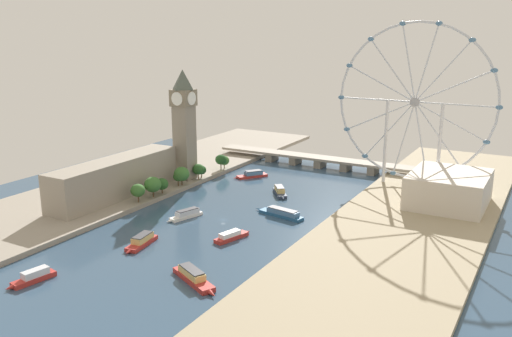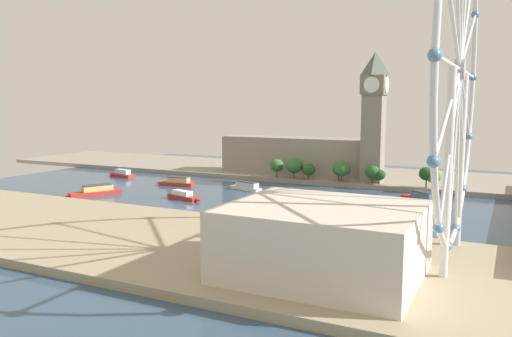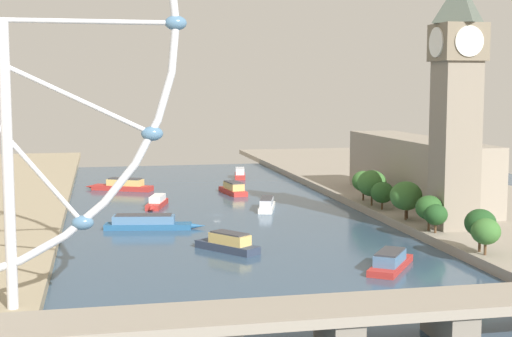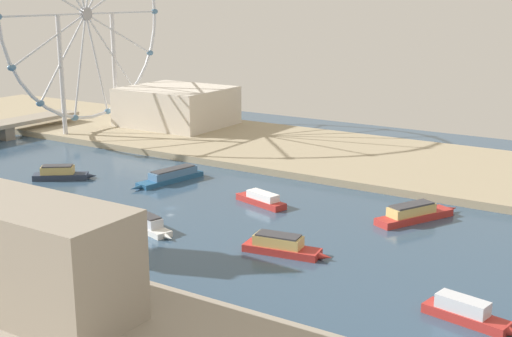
% 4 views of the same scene
% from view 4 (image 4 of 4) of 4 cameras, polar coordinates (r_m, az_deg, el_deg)
% --- Properties ---
extents(ground_plane, '(375.78, 375.78, 0.00)m').
position_cam_4_polar(ground_plane, '(249.56, -7.09, -3.27)').
color(ground_plane, '#334C66').
extents(riverbank_right, '(90.00, 520.00, 3.00)m').
position_cam_4_polar(riverbank_right, '(331.91, 4.27, 1.48)').
color(riverbank_right, tan).
rests_on(riverbank_right, ground_plane).
extents(ferris_wheel, '(114.50, 3.20, 116.72)m').
position_cam_4_polar(ferris_wheel, '(382.48, -13.82, 12.13)').
color(ferris_wheel, silver).
rests_on(ferris_wheel, riverbank_right).
extents(riverside_hall, '(47.15, 55.24, 20.82)m').
position_cam_4_polar(riverside_hall, '(389.65, -6.54, 5.12)').
color(riverside_hall, beige).
rests_on(riverside_hall, riverbank_right).
extents(tour_boat_0, '(33.38, 19.67, 6.08)m').
position_cam_4_polar(tour_boat_0, '(240.10, 12.91, -3.63)').
color(tour_boat_0, '#B22D28').
rests_on(tour_boat_0, ground_plane).
extents(tour_boat_1, '(11.24, 25.37, 4.81)m').
position_cam_4_polar(tour_boat_1, '(251.68, 0.37, -2.54)').
color(tour_boat_1, '#B22D28').
rests_on(tour_boat_1, ground_plane).
extents(tour_boat_2, '(11.74, 26.02, 5.29)m').
position_cam_4_polar(tour_boat_2, '(228.00, -9.05, -4.46)').
color(tour_boat_2, white).
rests_on(tour_boat_2, ground_plane).
extents(tour_boat_3, '(9.08, 24.17, 5.64)m').
position_cam_4_polar(tour_boat_3, '(172.19, 16.93, -11.28)').
color(tour_boat_3, '#B22D28').
rests_on(tour_boat_3, ground_plane).
extents(tour_boat_4, '(18.99, 23.00, 5.93)m').
position_cam_4_polar(tour_boat_4, '(296.52, -15.78, -0.40)').
color(tour_boat_4, '#2D384C').
rests_on(tour_boat_4, ground_plane).
extents(tour_boat_6, '(35.97, 11.93, 5.26)m').
position_cam_4_polar(tour_boat_6, '(284.10, -7.02, -0.63)').
color(tour_boat_6, '#235684').
rests_on(tour_boat_6, ground_plane).
extents(tour_boat_7, '(10.30, 27.33, 5.82)m').
position_cam_4_polar(tour_boat_7, '(205.35, 2.12, -6.38)').
color(tour_boat_7, '#B22D28').
rests_on(tour_boat_7, ground_plane).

